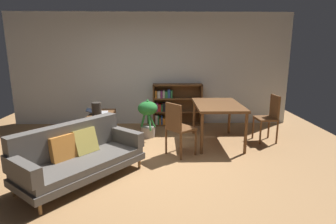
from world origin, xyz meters
name	(u,v)px	position (x,y,z in m)	size (l,w,h in m)	color
ground_plane	(145,167)	(0.00, 0.00, 0.00)	(8.16, 8.16, 0.00)	#A87A4C
back_wall_panel	(151,70)	(0.00, 2.70, 1.35)	(6.80, 0.10, 2.70)	silver
fabric_couch	(78,154)	(-0.95, -0.39, 0.38)	(1.75, 1.89, 0.80)	olive
media_console	(101,127)	(-0.99, 1.37, 0.27)	(0.46, 1.08, 0.55)	brown
open_laptop	(98,112)	(-1.04, 1.45, 0.58)	(0.47, 0.38, 0.10)	silver
desk_speaker	(97,110)	(-1.00, 1.13, 0.70)	(0.18, 0.18, 0.29)	#2D2823
potted_floor_plant	(148,115)	(-0.03, 1.59, 0.48)	(0.42, 0.60, 0.81)	#9E9389
dining_table	(218,108)	(1.38, 1.16, 0.72)	(0.89, 1.33, 0.80)	brown
dining_chair_near	(178,126)	(0.55, 0.50, 0.54)	(0.58, 0.58, 0.95)	brown
dining_chair_far	(269,115)	(2.45, 1.25, 0.54)	(0.41, 0.43, 0.95)	brown
bookshelf	(174,105)	(0.57, 2.53, 0.51)	(1.20, 0.28, 1.02)	brown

